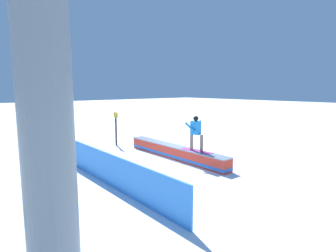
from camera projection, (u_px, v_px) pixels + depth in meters
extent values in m
plane|color=white|center=(175.00, 158.00, 12.71)|extent=(120.00, 120.00, 0.00)
cube|color=red|center=(175.00, 152.00, 12.67)|extent=(6.23, 0.65, 0.54)
cube|color=blue|center=(175.00, 155.00, 12.69)|extent=(6.24, 0.66, 0.13)
cube|color=#8293A4|center=(175.00, 146.00, 12.63)|extent=(6.24, 0.71, 0.04)
cube|color=#B43295|center=(196.00, 151.00, 11.56)|extent=(1.53, 0.46, 0.01)
cylinder|color=gray|center=(192.00, 142.00, 11.69)|extent=(0.15, 0.15, 0.70)
cylinder|color=gray|center=(202.00, 143.00, 11.33)|extent=(0.15, 0.15, 0.70)
cube|color=#258BD7|center=(196.00, 128.00, 11.46)|extent=(0.42, 0.28, 0.56)
sphere|color=black|center=(196.00, 118.00, 11.40)|extent=(0.22, 0.22, 0.22)
cylinder|color=#258BD7|center=(190.00, 127.00, 11.46)|extent=(0.51, 0.15, 0.38)
cylinder|color=#258BD7|center=(200.00, 127.00, 11.51)|extent=(0.14, 0.10, 0.55)
cube|color=#3686E3|center=(93.00, 162.00, 10.01)|extent=(10.33, 0.26, 1.10)
cylinder|color=#262628|center=(116.00, 132.00, 15.40)|extent=(0.10, 0.10, 1.59)
cube|color=yellow|center=(116.00, 115.00, 15.27)|extent=(0.40, 0.04, 0.30)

